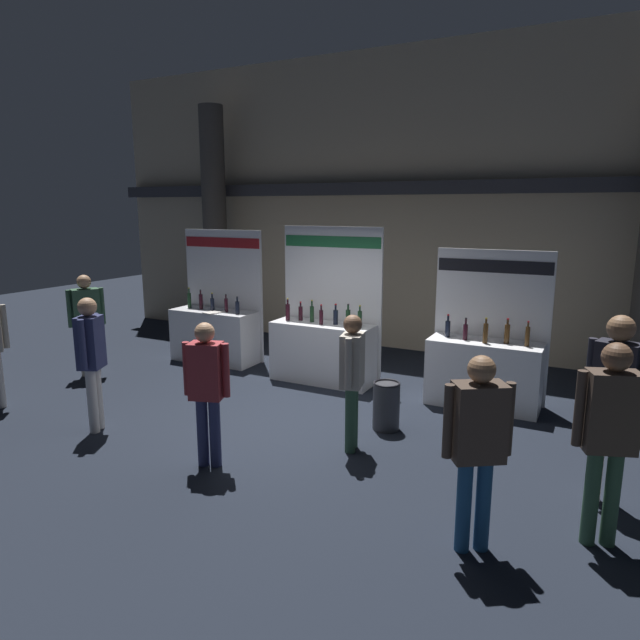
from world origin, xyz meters
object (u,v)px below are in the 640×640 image
(trash_bin, at_px, (386,406))
(exhibitor_booth_1, at_px, (324,345))
(exhibitor_booth_2, at_px, (484,367))
(visitor_7, at_px, (207,383))
(visitor_3, at_px, (614,393))
(visitor_9, at_px, (91,353))
(exhibitor_booth_0, at_px, (216,329))
(visitor_4, at_px, (609,426))
(visitor_2, at_px, (87,315))
(visitor_8, at_px, (478,436))
(visitor_5, at_px, (352,372))

(trash_bin, bearing_deg, exhibitor_booth_1, 138.45)
(exhibitor_booth_1, bearing_deg, exhibitor_booth_2, 0.40)
(exhibitor_booth_2, distance_m, visitor_7, 4.06)
(trash_bin, xyz_separation_m, visitor_3, (2.51, -0.76, 0.80))
(visitor_7, bearing_deg, trash_bin, 35.48)
(visitor_7, xyz_separation_m, visitor_9, (-1.91, 0.12, 0.07))
(visitor_9, bearing_deg, exhibitor_booth_1, 128.53)
(exhibitor_booth_0, height_order, exhibitor_booth_2, exhibitor_booth_0)
(exhibitor_booth_1, xyz_separation_m, visitor_3, (4.15, -2.21, 0.50))
(exhibitor_booth_1, distance_m, visitor_9, 3.61)
(exhibitor_booth_0, height_order, visitor_7, exhibitor_booth_0)
(exhibitor_booth_0, relative_size, visitor_4, 1.37)
(visitor_2, height_order, visitor_4, visitor_4)
(exhibitor_booth_0, distance_m, visitor_4, 7.18)
(exhibitor_booth_1, height_order, visitor_8, exhibitor_booth_1)
(visitor_2, xyz_separation_m, visitor_7, (3.93, -1.77, -0.08))
(visitor_3, relative_size, visitor_8, 1.11)
(exhibitor_booth_2, bearing_deg, visitor_5, -115.49)
(exhibitor_booth_1, height_order, visitor_9, exhibitor_booth_1)
(visitor_3, distance_m, visitor_5, 2.66)
(visitor_3, relative_size, visitor_9, 1.08)
(visitor_9, bearing_deg, visitor_7, 62.05)
(exhibitor_booth_2, relative_size, visitor_4, 1.26)
(visitor_3, distance_m, visitor_4, 0.76)
(exhibitor_booth_2, distance_m, visitor_8, 3.64)
(visitor_4, xyz_separation_m, visitor_7, (-3.85, -0.35, -0.10))
(visitor_2, bearing_deg, visitor_9, -98.05)
(trash_bin, xyz_separation_m, visitor_4, (2.48, -1.52, 0.75))
(exhibitor_booth_1, height_order, visitor_2, exhibitor_booth_1)
(exhibitor_booth_2, relative_size, visitor_5, 1.37)
(exhibitor_booth_1, height_order, visitor_7, exhibitor_booth_1)
(exhibitor_booth_0, relative_size, trash_bin, 3.84)
(exhibitor_booth_2, height_order, trash_bin, exhibitor_booth_2)
(exhibitor_booth_0, height_order, visitor_5, exhibitor_booth_0)
(visitor_2, bearing_deg, visitor_3, -63.77)
(visitor_5, bearing_deg, visitor_7, -60.71)
(exhibitor_booth_1, xyz_separation_m, visitor_7, (0.27, -3.31, 0.34))
(exhibitor_booth_2, bearing_deg, visitor_7, -124.52)
(visitor_2, distance_m, visitor_3, 7.84)
(trash_bin, xyz_separation_m, visitor_2, (-5.29, -0.10, 0.72))
(exhibitor_booth_1, distance_m, visitor_5, 2.70)
(exhibitor_booth_0, xyz_separation_m, visitor_3, (6.47, -2.37, 0.52))
(visitor_7, bearing_deg, exhibitor_booth_1, 76.24)
(trash_bin, relative_size, visitor_8, 0.37)
(exhibitor_booth_0, xyz_separation_m, visitor_2, (-1.34, -1.71, 0.44))
(visitor_4, height_order, visitor_9, visitor_4)
(exhibitor_booth_1, distance_m, visitor_2, 4.00)
(trash_bin, xyz_separation_m, visitor_7, (-1.36, -1.87, 0.64))
(exhibitor_booth_0, xyz_separation_m, visitor_7, (2.59, -3.47, 0.36))
(exhibitor_booth_0, distance_m, visitor_7, 4.35)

